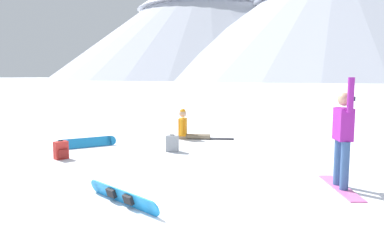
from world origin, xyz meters
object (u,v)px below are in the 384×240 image
snowboarder_background (188,128)px  loose_snowboard_far_spare (121,196)px  snowboarder_midground (343,137)px  backpack_red (61,150)px  backpack_grey (172,144)px  loose_snowboard_near_right (87,142)px

snowboarder_background → loose_snowboard_far_spare: bearing=-76.6°
snowboarder_midground → snowboarder_background: (-4.71, 3.94, -0.62)m
backpack_red → loose_snowboard_far_spare: bearing=-34.7°
snowboarder_midground → backpack_grey: bearing=156.8°
loose_snowboard_far_spare → backpack_grey: (-1.05, 4.10, 0.08)m
snowboarder_midground → backpack_grey: 4.72m
snowboarder_background → backpack_red: 4.34m
snowboarder_midground → loose_snowboard_near_right: snowboarder_midground is taller
snowboarder_background → loose_snowboard_near_right: bearing=-130.5°
loose_snowboard_near_right → snowboarder_background: bearing=49.5°
backpack_grey → snowboarder_background: bearing=101.5°
snowboarder_midground → loose_snowboard_near_right: 7.04m
snowboarder_background → loose_snowboard_near_right: 3.28m
backpack_red → loose_snowboard_near_right: bearing=105.0°
loose_snowboard_far_spare → backpack_red: (-3.21, 2.22, 0.08)m
backpack_grey → backpack_red: bearing=-139.0°
backpack_red → snowboarder_midground: bearing=0.3°
snowboarder_background → backpack_red: snowboarder_background is taller
backpack_grey → loose_snowboard_near_right: bearing=-171.2°
backpack_red → backpack_grey: bearing=41.0°
loose_snowboard_far_spare → snowboarder_background: bearing=103.4°
loose_snowboard_near_right → backpack_red: (0.40, -1.48, 0.07)m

